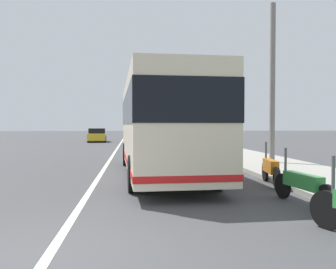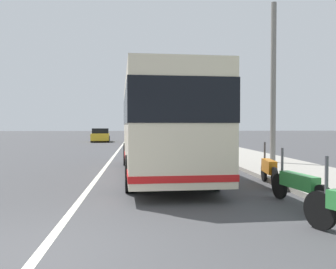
{
  "view_description": "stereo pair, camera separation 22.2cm",
  "coord_description": "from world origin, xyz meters",
  "px_view_note": "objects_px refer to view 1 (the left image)",
  "views": [
    {
      "loc": [
        -5.12,
        -1.15,
        1.8
      ],
      "look_at": [
        9.8,
        -2.65,
        1.41
      ],
      "focal_mm": 38.43,
      "sensor_mm": 36.0,
      "label": 1
    },
    {
      "loc": [
        -5.14,
        -1.38,
        1.8
      ],
      "look_at": [
        9.8,
        -2.65,
        1.41
      ],
      "focal_mm": 38.43,
      "sensor_mm": 36.0,
      "label": 2
    }
  ],
  "objects_px": {
    "car_behind_bus": "(145,136)",
    "car_ahead_same_lane": "(145,135)",
    "utility_pole": "(272,85)",
    "car_far_distant": "(97,135)",
    "coach_bus": "(161,122)",
    "motorcycle_far_end": "(302,185)",
    "motorcycle_angled": "(270,169)"
  },
  "relations": [
    {
      "from": "coach_bus",
      "to": "motorcycle_far_end",
      "type": "bearing_deg",
      "value": -155.14
    },
    {
      "from": "car_behind_bus",
      "to": "utility_pole",
      "type": "relative_size",
      "value": 0.62
    },
    {
      "from": "coach_bus",
      "to": "utility_pole",
      "type": "height_order",
      "value": "utility_pole"
    },
    {
      "from": "car_behind_bus",
      "to": "utility_pole",
      "type": "xyz_separation_m",
      "value": [
        -18.72,
        -5.08,
        2.88
      ]
    },
    {
      "from": "motorcycle_far_end",
      "to": "motorcycle_angled",
      "type": "distance_m",
      "value": 2.81
    },
    {
      "from": "car_behind_bus",
      "to": "car_ahead_same_lane",
      "type": "relative_size",
      "value": 1.03
    },
    {
      "from": "car_behind_bus",
      "to": "car_ahead_same_lane",
      "type": "xyz_separation_m",
      "value": [
        7.88,
        -0.38,
        -0.06
      ]
    },
    {
      "from": "coach_bus",
      "to": "motorcycle_far_end",
      "type": "height_order",
      "value": "coach_bus"
    },
    {
      "from": "motorcycle_far_end",
      "to": "car_far_distant",
      "type": "height_order",
      "value": "car_far_distant"
    },
    {
      "from": "motorcycle_angled",
      "to": "car_far_distant",
      "type": "xyz_separation_m",
      "value": [
        29.04,
        7.95,
        0.21
      ]
    },
    {
      "from": "coach_bus",
      "to": "car_far_distant",
      "type": "height_order",
      "value": "coach_bus"
    },
    {
      "from": "coach_bus",
      "to": "car_far_distant",
      "type": "relative_size",
      "value": 2.35
    },
    {
      "from": "motorcycle_far_end",
      "to": "utility_pole",
      "type": "height_order",
      "value": "utility_pole"
    },
    {
      "from": "motorcycle_far_end",
      "to": "motorcycle_angled",
      "type": "bearing_deg",
      "value": -14.88
    },
    {
      "from": "coach_bus",
      "to": "car_behind_bus",
      "type": "bearing_deg",
      "value": -3.01
    },
    {
      "from": "coach_bus",
      "to": "utility_pole",
      "type": "distance_m",
      "value": 6.09
    },
    {
      "from": "motorcycle_far_end",
      "to": "utility_pole",
      "type": "relative_size",
      "value": 0.31
    },
    {
      "from": "coach_bus",
      "to": "motorcycle_far_end",
      "type": "distance_m",
      "value": 6.16
    },
    {
      "from": "motorcycle_angled",
      "to": "utility_pole",
      "type": "relative_size",
      "value": 0.3
    },
    {
      "from": "motorcycle_angled",
      "to": "car_behind_bus",
      "type": "height_order",
      "value": "car_behind_bus"
    },
    {
      "from": "motorcycle_far_end",
      "to": "utility_pole",
      "type": "xyz_separation_m",
      "value": [
        7.92,
        -2.47,
        3.15
      ]
    },
    {
      "from": "car_behind_bus",
      "to": "car_ahead_same_lane",
      "type": "bearing_deg",
      "value": -6.01
    },
    {
      "from": "coach_bus",
      "to": "car_ahead_same_lane",
      "type": "distance_m",
      "value": 29.23
    },
    {
      "from": "utility_pole",
      "to": "car_far_distant",
      "type": "bearing_deg",
      "value": 22.8
    },
    {
      "from": "utility_pole",
      "to": "motorcycle_angled",
      "type": "bearing_deg",
      "value": 157.7
    },
    {
      "from": "coach_bus",
      "to": "car_behind_bus",
      "type": "xyz_separation_m",
      "value": [
        21.32,
        -0.15,
        -1.18
      ]
    },
    {
      "from": "coach_bus",
      "to": "car_ahead_same_lane",
      "type": "relative_size",
      "value": 2.38
    },
    {
      "from": "motorcycle_far_end",
      "to": "car_far_distant",
      "type": "relative_size",
      "value": 0.51
    },
    {
      "from": "motorcycle_far_end",
      "to": "motorcycle_angled",
      "type": "height_order",
      "value": "motorcycle_angled"
    },
    {
      "from": "car_far_distant",
      "to": "motorcycle_far_end",
      "type": "bearing_deg",
      "value": 9.99
    },
    {
      "from": "motorcycle_far_end",
      "to": "car_ahead_same_lane",
      "type": "xyz_separation_m",
      "value": [
        34.51,
        2.23,
        0.21
      ]
    },
    {
      "from": "motorcycle_far_end",
      "to": "car_behind_bus",
      "type": "distance_m",
      "value": 26.76
    }
  ]
}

